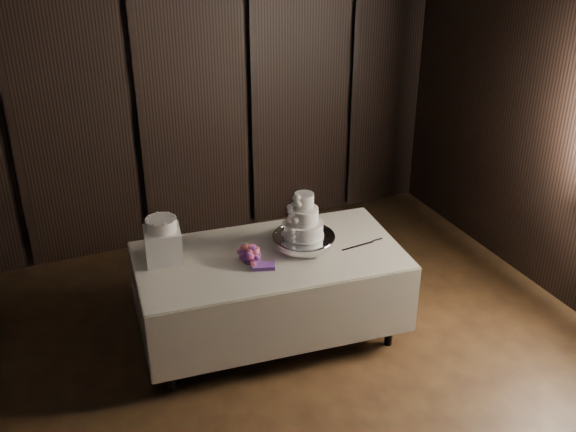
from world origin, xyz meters
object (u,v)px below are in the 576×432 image
(display_table, at_px, (270,293))
(cake_stand, at_px, (304,241))
(bouquet, at_px, (251,255))
(wedding_cake, at_px, (302,221))
(small_cake, at_px, (161,224))
(box_pedestal, at_px, (163,245))

(display_table, relative_size, cake_stand, 4.30)
(display_table, xyz_separation_m, bouquet, (-0.17, -0.05, 0.40))
(cake_stand, height_order, wedding_cake, wedding_cake)
(display_table, xyz_separation_m, small_cake, (-0.74, 0.23, 0.64))
(cake_stand, bearing_deg, small_cake, 167.99)
(wedding_cake, relative_size, bouquet, 0.95)
(bouquet, height_order, box_pedestal, box_pedestal)
(box_pedestal, height_order, small_cake, small_cake)
(display_table, distance_m, wedding_cake, 0.63)
(display_table, bearing_deg, cake_stand, 7.48)
(wedding_cake, bearing_deg, display_table, 165.71)
(small_cake, bearing_deg, cake_stand, -12.01)
(wedding_cake, bearing_deg, small_cake, 153.71)
(bouquet, bearing_deg, box_pedestal, 154.49)
(bouquet, bearing_deg, wedding_cake, 5.72)
(display_table, xyz_separation_m, wedding_cake, (0.26, -0.01, 0.57))
(cake_stand, distance_m, wedding_cake, 0.19)
(box_pedestal, bearing_deg, wedding_cake, -13.11)
(cake_stand, bearing_deg, display_table, -178.05)
(cake_stand, relative_size, small_cake, 2.14)
(display_table, relative_size, wedding_cake, 5.91)
(display_table, height_order, cake_stand, cake_stand)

